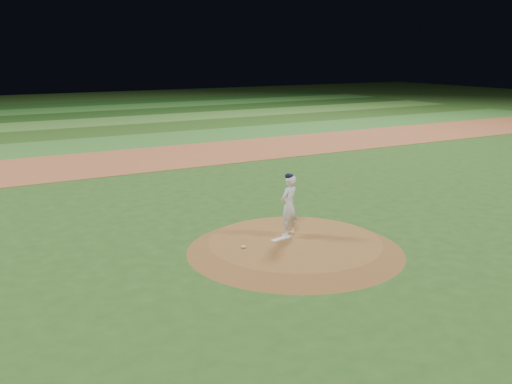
% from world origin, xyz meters
% --- Properties ---
extents(ground, '(120.00, 120.00, 0.00)m').
position_xyz_m(ground, '(0.00, 0.00, 0.00)').
color(ground, '#28511A').
rests_on(ground, ground).
extents(infield_dirt_band, '(70.00, 6.00, 0.02)m').
position_xyz_m(infield_dirt_band, '(0.00, 14.00, 0.01)').
color(infield_dirt_band, '#A35732').
rests_on(infield_dirt_band, ground).
extents(outfield_stripe_0, '(70.00, 5.00, 0.02)m').
position_xyz_m(outfield_stripe_0, '(0.00, 19.50, 0.01)').
color(outfield_stripe_0, '#357329').
rests_on(outfield_stripe_0, ground).
extents(outfield_stripe_1, '(70.00, 5.00, 0.02)m').
position_xyz_m(outfield_stripe_1, '(0.00, 24.50, 0.01)').
color(outfield_stripe_1, '#274D18').
rests_on(outfield_stripe_1, ground).
extents(outfield_stripe_2, '(70.00, 5.00, 0.02)m').
position_xyz_m(outfield_stripe_2, '(0.00, 29.50, 0.01)').
color(outfield_stripe_2, '#427D2D').
rests_on(outfield_stripe_2, ground).
extents(outfield_stripe_3, '(70.00, 5.00, 0.02)m').
position_xyz_m(outfield_stripe_3, '(0.00, 34.50, 0.01)').
color(outfield_stripe_3, '#1C4416').
rests_on(outfield_stripe_3, ground).
extents(outfield_stripe_4, '(70.00, 5.00, 0.02)m').
position_xyz_m(outfield_stripe_4, '(0.00, 39.50, 0.01)').
color(outfield_stripe_4, '#34792C').
rests_on(outfield_stripe_4, ground).
extents(outfield_stripe_5, '(70.00, 5.00, 0.02)m').
position_xyz_m(outfield_stripe_5, '(0.00, 44.50, 0.01)').
color(outfield_stripe_5, '#1C4E19').
rests_on(outfield_stripe_5, ground).
extents(pitchers_mound, '(5.50, 5.50, 0.25)m').
position_xyz_m(pitchers_mound, '(0.00, 0.00, 0.12)').
color(pitchers_mound, brown).
rests_on(pitchers_mound, ground).
extents(pitching_rubber, '(0.62, 0.27, 0.03)m').
position_xyz_m(pitching_rubber, '(-0.23, 0.29, 0.27)').
color(pitching_rubber, silver).
rests_on(pitching_rubber, pitchers_mound).
extents(rosin_bag, '(0.11, 0.11, 0.06)m').
position_xyz_m(rosin_bag, '(-1.39, 0.19, 0.28)').
color(rosin_bag, beige).
rests_on(rosin_bag, pitchers_mound).
extents(pitcher_on_mound, '(0.69, 0.58, 1.66)m').
position_xyz_m(pitcher_on_mound, '(0.11, 0.48, 1.07)').
color(pitcher_on_mound, white).
rests_on(pitcher_on_mound, pitchers_mound).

